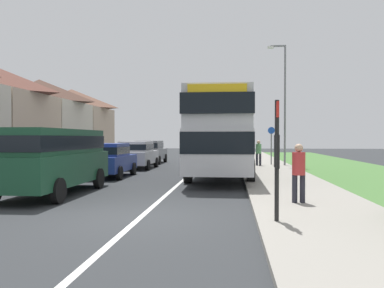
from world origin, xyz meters
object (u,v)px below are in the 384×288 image
(bus_stop_sign, at_px, (277,152))
(parked_car_grey, at_px, (150,151))
(pedestrian_at_stop, at_px, (299,170))
(cycle_route_sign, at_px, (271,144))
(parked_van_dark_green, at_px, (52,155))
(street_lamp_mid, at_px, (283,97))
(double_decker_bus, at_px, (221,131))
(pedestrian_walking_away, at_px, (259,152))
(parked_car_silver, at_px, (137,154))
(parked_car_blue, at_px, (108,158))

(bus_stop_sign, bearing_deg, parked_car_grey, 108.67)
(pedestrian_at_stop, bearing_deg, cycle_route_sign, 87.09)
(parked_van_dark_green, xyz_separation_m, street_lamp_mid, (8.94, 13.05, 3.09))
(double_decker_bus, bearing_deg, cycle_route_sign, 66.21)
(pedestrian_at_stop, xyz_separation_m, pedestrian_walking_away, (-0.10, 14.23, 0.00))
(parked_van_dark_green, distance_m, parked_car_grey, 15.93)
(pedestrian_walking_away, xyz_separation_m, bus_stop_sign, (-0.74, -16.65, 0.56))
(parked_car_grey, bearing_deg, street_lamp_mid, -17.71)
(parked_car_silver, height_order, bus_stop_sign, bus_stop_sign)
(parked_car_grey, xyz_separation_m, bus_stop_sign, (6.74, -19.95, 0.65))
(parked_car_silver, bearing_deg, pedestrian_at_stop, -59.69)
(parked_car_silver, xyz_separation_m, pedestrian_walking_away, (7.25, 1.67, 0.08))
(parked_car_silver, distance_m, street_lamp_mid, 9.67)
(double_decker_bus, distance_m, parked_car_grey, 10.64)
(parked_car_silver, height_order, parked_car_grey, parked_car_grey)
(cycle_route_sign, bearing_deg, double_decker_bus, -113.79)
(double_decker_bus, height_order, pedestrian_walking_away, double_decker_bus)
(parked_car_blue, height_order, pedestrian_at_stop, pedestrian_at_stop)
(street_lamp_mid, bearing_deg, parked_car_grey, 162.29)
(double_decker_bus, xyz_separation_m, parked_car_blue, (-5.24, -1.06, -1.28))
(double_decker_bus, xyz_separation_m, parked_car_silver, (-5.10, 4.16, -1.25))
(parked_car_blue, relative_size, bus_stop_sign, 1.52)
(parked_car_blue, xyz_separation_m, parked_car_grey, (-0.09, 10.19, 0.03))
(double_decker_bus, distance_m, cycle_route_sign, 7.53)
(street_lamp_mid, bearing_deg, parked_car_silver, -166.63)
(parked_van_dark_green, distance_m, pedestrian_walking_away, 14.63)
(parked_car_silver, height_order, street_lamp_mid, street_lamp_mid)
(parked_car_blue, relative_size, pedestrian_at_stop, 2.37)
(parked_car_blue, distance_m, bus_stop_sign, 11.83)
(double_decker_bus, distance_m, pedestrian_at_stop, 8.78)
(pedestrian_at_stop, bearing_deg, double_decker_bus, 104.96)
(parked_van_dark_green, relative_size, pedestrian_at_stop, 3.30)
(double_decker_bus, relative_size, bus_stop_sign, 4.40)
(parked_car_silver, xyz_separation_m, pedestrian_at_stop, (7.35, -12.57, 0.08))
(parked_car_blue, relative_size, street_lamp_mid, 0.52)
(parked_van_dark_green, bearing_deg, parked_car_blue, 89.90)
(double_decker_bus, xyz_separation_m, bus_stop_sign, (1.41, -10.82, -0.60))
(parked_van_dark_green, bearing_deg, double_decker_bus, 52.36)
(pedestrian_at_stop, distance_m, cycle_route_sign, 15.30)
(pedestrian_walking_away, distance_m, street_lamp_mid, 3.73)
(pedestrian_at_stop, bearing_deg, parked_car_grey, 113.36)
(double_decker_bus, distance_m, street_lamp_mid, 7.58)
(pedestrian_at_stop, bearing_deg, parked_car_blue, 135.51)
(pedestrian_walking_away, bearing_deg, street_lamp_mid, 15.35)
(double_decker_bus, height_order, street_lamp_mid, street_lamp_mid)
(street_lamp_mid, bearing_deg, pedestrian_walking_away, -164.65)
(bus_stop_sign, relative_size, street_lamp_mid, 0.34)
(bus_stop_sign, bearing_deg, parked_car_silver, 113.49)
(pedestrian_walking_away, bearing_deg, parked_car_silver, -167.05)
(parked_car_silver, bearing_deg, parked_car_grey, 92.65)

